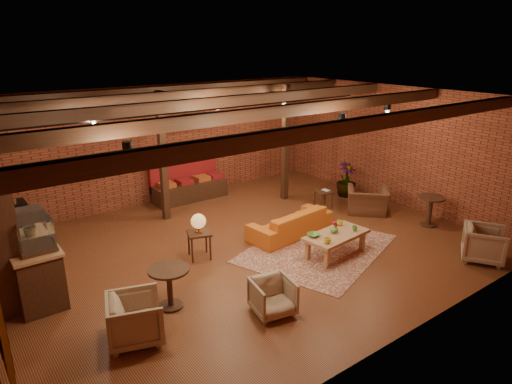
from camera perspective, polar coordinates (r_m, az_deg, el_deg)
floor at (r=10.05m, az=-1.38°, el=-6.97°), size 10.00×10.00×0.00m
ceiling at (r=9.14m, az=-1.54°, el=11.45°), size 10.00×8.00×0.02m
wall_back at (r=12.85m, az=-11.87°, el=5.87°), size 10.00×0.02×3.20m
wall_front at (r=6.81m, az=18.49°, el=-6.05°), size 10.00×0.02×3.20m
wall_right at (r=12.92m, az=17.05°, el=5.52°), size 0.02×8.00×3.20m
ceiling_beams at (r=9.16m, az=-1.53°, el=10.71°), size 9.80×6.40×0.22m
ceiling_pipe at (r=10.53m, az=-6.63°, el=10.34°), size 9.60×0.12×0.12m
post_left at (r=11.37m, az=-11.58°, el=4.26°), size 0.16×0.16×3.20m
post_right at (r=12.67m, az=3.69°, el=6.05°), size 0.16×0.16×3.20m
service_counter at (r=9.19m, az=-26.84°, el=-6.13°), size 0.80×2.50×1.60m
plant_counter at (r=9.24m, az=-26.84°, el=-3.19°), size 0.35×0.39×0.30m
banquette at (r=12.99m, az=-8.32°, el=1.19°), size 2.10×0.70×1.00m
service_sign at (r=12.19m, az=-7.69°, el=9.02°), size 0.86×0.06×0.30m
ceiling_spotlights at (r=9.19m, az=-1.52°, el=9.35°), size 6.40×4.40×0.28m
rug at (r=10.09m, az=7.64°, el=-7.00°), size 3.88×3.42×0.01m
sofa at (r=10.59m, az=4.29°, el=-3.83°), size 2.18×1.03×0.62m
coffee_table at (r=9.68m, az=9.89°, el=-5.45°), size 1.49×0.85×0.74m
side_table_lamp at (r=9.40m, az=-7.20°, el=-4.07°), size 0.58×0.58×0.97m
round_table_left at (r=7.89m, az=-10.79°, el=-10.89°), size 0.69×0.69×0.72m
armchair_a at (r=7.27m, az=-14.89°, el=-14.81°), size 0.94×0.97×0.81m
armchair_b at (r=7.68m, az=2.11°, el=-12.76°), size 0.76×0.72×0.66m
armchair_right at (r=12.21m, az=13.79°, el=-0.54°), size 1.19×1.21×0.90m
side_table_book at (r=12.36m, az=8.45°, el=-0.04°), size 0.49×0.49×0.49m
round_table_right at (r=11.80m, az=20.98°, el=-1.70°), size 0.63×0.63×0.74m
armchair_far at (r=10.44m, az=26.65°, el=-5.64°), size 1.04×1.03×0.80m
plant_tall at (r=13.16m, az=11.47°, el=5.64°), size 1.81×1.81×2.96m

